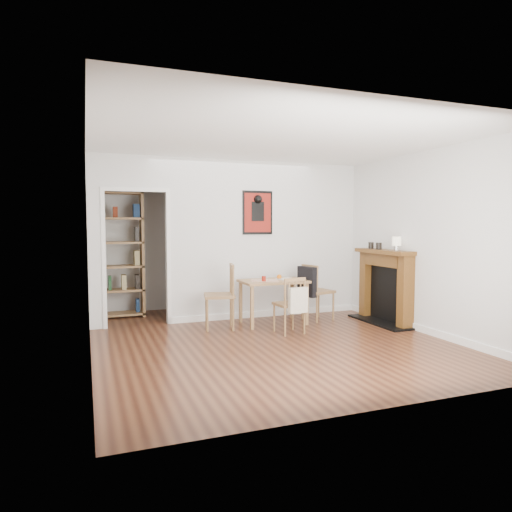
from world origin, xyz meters
name	(u,v)px	position (x,y,z in m)	size (l,w,h in m)	color
ground	(265,338)	(0.00, 0.00, 0.00)	(5.20, 5.20, 0.00)	brown
room_shell	(240,240)	(0.10, 1.34, 1.30)	(5.20, 5.20, 5.20)	silver
dining_table	(273,285)	(0.46, 0.79, 0.61)	(1.01, 0.64, 0.69)	#A1784B
chair_left	(219,296)	(-0.43, 0.76, 0.49)	(0.58, 0.58, 0.97)	olive
chair_right	(317,291)	(1.23, 0.79, 0.47)	(0.60, 0.55, 0.92)	olive
chair_front	(290,304)	(0.43, 0.13, 0.41)	(0.45, 0.50, 0.82)	olive
bookshelf	(116,255)	(-1.80, 2.22, 1.05)	(0.89, 0.36, 2.12)	#A1784B
fireplace	(386,284)	(2.16, 0.25, 0.62)	(0.45, 1.25, 1.16)	brown
red_glass	(264,279)	(0.26, 0.69, 0.73)	(0.06, 0.06, 0.08)	maroon
orange_fruit	(279,277)	(0.58, 0.85, 0.73)	(0.08, 0.08, 0.08)	#D6620B
placemat	(265,280)	(0.32, 0.79, 0.69)	(0.42, 0.32, 0.00)	beige
notebook	(286,279)	(0.69, 0.82, 0.69)	(0.27, 0.20, 0.01)	silver
mantel_lamp	(397,242)	(2.12, -0.06, 1.29)	(0.14, 0.14, 0.21)	silver
ceramic_jar_a	(379,246)	(2.09, 0.35, 1.21)	(0.09, 0.09, 0.11)	black
ceramic_jar_b	(371,245)	(2.10, 0.57, 1.21)	(0.09, 0.09, 0.11)	black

